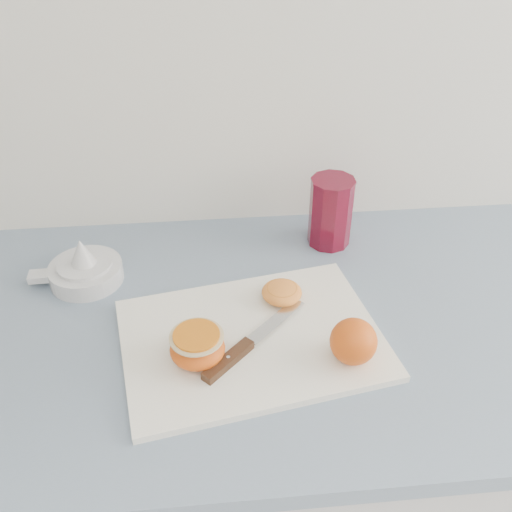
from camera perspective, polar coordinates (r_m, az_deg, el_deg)
The scene contains 8 objects.
counter at distance 1.27m, azimuth -2.12°, elevation -21.12°, with size 2.63×0.64×0.89m.
cutting_board at distance 0.88m, azimuth -0.43°, elevation -8.30°, with size 0.39×0.28×0.01m, color white.
whole_orange at distance 0.84m, azimuth 9.72°, elevation -8.42°, with size 0.07×0.07×0.07m.
half_orange at distance 0.83m, azimuth -5.88°, elevation -9.04°, with size 0.08×0.08×0.05m.
squeezed_shell at distance 0.94m, azimuth 2.59°, elevation -3.63°, with size 0.07×0.07×0.03m.
paring_knife at distance 0.85m, azimuth -1.88°, elevation -9.65°, with size 0.17×0.17×0.01m.
citrus_juicer at distance 1.03m, azimuth -16.77°, elevation -1.30°, with size 0.16×0.13×0.08m.
red_tumbler at distance 1.07m, azimuth 7.45°, elevation 4.17°, with size 0.08×0.08×0.13m.
Camera 1 is at (-0.06, 1.01, 1.51)m, focal length 40.00 mm.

